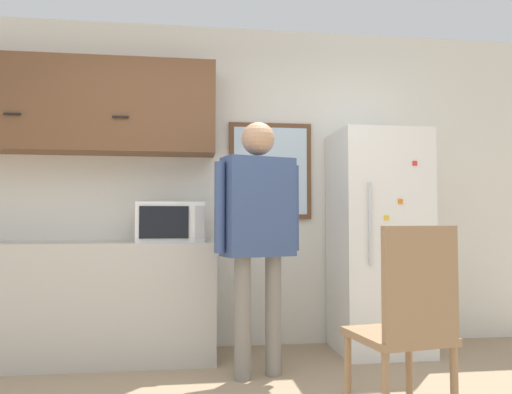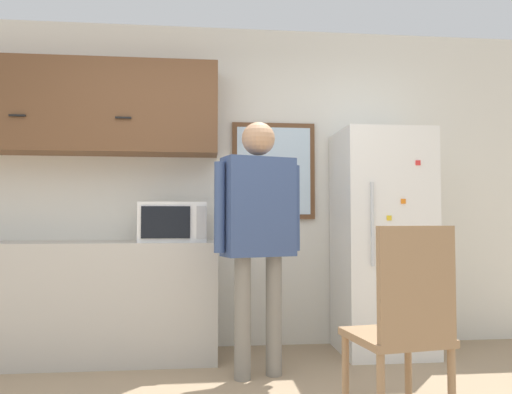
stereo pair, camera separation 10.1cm
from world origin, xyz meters
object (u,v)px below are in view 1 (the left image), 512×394
object	(u,v)px
microwave	(171,222)
chair	(408,318)
person	(258,219)
refrigerator	(378,241)

from	to	relation	value
microwave	chair	size ratio (longest dim) A/B	0.49
person	chair	distance (m)	1.23
microwave	chair	world-z (taller)	microwave
refrigerator	chair	xyz separation A→B (m)	(-0.41, -1.43, -0.33)
microwave	refrigerator	distance (m)	1.66
person	refrigerator	distance (m)	1.19
microwave	refrigerator	xyz separation A→B (m)	(1.65, 0.02, -0.15)
microwave	refrigerator	world-z (taller)	refrigerator
refrigerator	chair	distance (m)	1.52
microwave	chair	bearing A→B (deg)	-48.51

